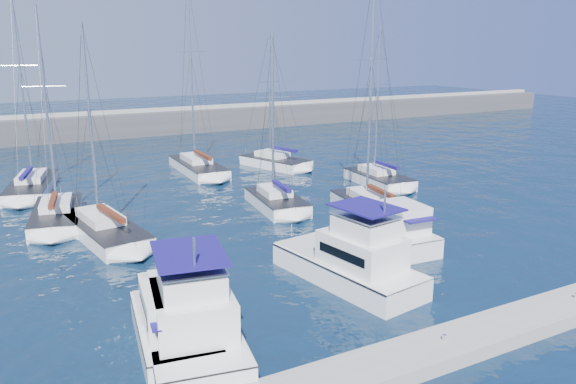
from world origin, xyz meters
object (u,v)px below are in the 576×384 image
motor_yacht_stbd_outer (397,231)px  sailboat_back_c (275,162)px  sailboat_mid_c (276,201)px  sailboat_mid_a (57,215)px  motor_yacht_port_outer (174,327)px  sailboat_back_a (31,186)px  sailboat_mid_e (379,179)px  sailboat_mid_b (104,230)px  motor_yacht_stbd_inner (352,263)px  motor_yacht_port_inner (189,318)px  sailboat_mid_d (371,206)px  sailboat_back_b (198,167)px

motor_yacht_stbd_outer → sailboat_back_c: sailboat_back_c is taller
motor_yacht_stbd_outer → sailboat_mid_c: size_ratio=0.49×
motor_yacht_stbd_outer → sailboat_mid_a: bearing=143.9°
motor_yacht_port_outer → sailboat_back_a: (-2.94, 29.93, -0.41)m
sailboat_mid_c → sailboat_mid_e: (11.32, 2.38, 0.00)m
motor_yacht_port_outer → sailboat_mid_b: 15.38m
motor_yacht_stbd_inner → sailboat_back_a: (-12.84, 27.95, -0.60)m
sailboat_back_c → motor_yacht_port_inner: bearing=-141.8°
motor_yacht_port_outer → sailboat_mid_d: (18.26, 11.65, -0.38)m
sailboat_mid_d → sailboat_mid_e: (5.85, 6.82, -0.04)m
sailboat_back_c → sailboat_mid_c: bearing=-135.8°
sailboat_back_a → motor_yacht_port_outer: bearing=-71.1°
motor_yacht_stbd_outer → sailboat_mid_b: (-15.26, 10.10, -0.44)m
sailboat_mid_b → sailboat_back_b: 19.30m
motor_yacht_port_outer → motor_yacht_port_inner: 0.70m
sailboat_mid_c → sailboat_mid_e: 11.56m
motor_yacht_port_outer → sailboat_back_c: bearing=64.5°
motor_yacht_port_outer → motor_yacht_port_inner: size_ratio=0.67×
motor_yacht_port_inner → sailboat_back_a: size_ratio=0.61×
sailboat_mid_b → sailboat_back_c: (19.32, 13.96, 0.01)m
sailboat_mid_b → motor_yacht_port_inner: bearing=-96.5°
sailboat_mid_a → sailboat_mid_b: bearing=-54.0°
sailboat_mid_c → sailboat_back_b: bearing=100.8°
sailboat_mid_d → motor_yacht_stbd_outer: bearing=-105.3°
motor_yacht_stbd_outer → sailboat_mid_b: bearing=150.6°
sailboat_mid_d → sailboat_back_c: (1.21, 17.68, -0.05)m
motor_yacht_stbd_inner → sailboat_back_c: bearing=61.7°
motor_yacht_port_inner → sailboat_mid_e: bearing=48.2°
motor_yacht_port_outer → motor_yacht_stbd_inner: 10.09m
motor_yacht_port_outer → sailboat_mid_c: (12.79, 16.09, -0.43)m
sailboat_mid_a → sailboat_mid_c: sailboat_mid_a is taller
motor_yacht_port_outer → sailboat_back_c: 35.21m
sailboat_mid_e → motor_yacht_stbd_outer: bearing=-119.7°
sailboat_mid_a → sailboat_back_a: sailboat_back_a is taller
motor_yacht_port_inner → sailboat_mid_c: bearing=63.0°
sailboat_mid_c → sailboat_mid_e: size_ratio=0.95×
sailboat_mid_c → sailboat_mid_d: bearing=-32.1°
motor_yacht_stbd_inner → sailboat_back_a: size_ratio=0.54×
motor_yacht_stbd_inner → sailboat_back_c: (9.58, 27.36, -0.62)m
motor_yacht_port_outer → sailboat_mid_a: sailboat_mid_a is taller
sailboat_mid_a → sailboat_back_b: (13.94, 10.67, 0.02)m
sailboat_mid_b → sailboat_back_c: size_ratio=1.00×
motor_yacht_port_outer → sailboat_mid_b: size_ratio=0.50×
motor_yacht_port_inner → motor_yacht_stbd_inner: same height
sailboat_mid_d → sailboat_back_a: bearing=148.0°
sailboat_mid_e → sailboat_mid_b: bearing=-168.9°
motor_yacht_port_inner → motor_yacht_port_outer: bearing=-159.6°
sailboat_mid_e → sailboat_back_b: (-12.29, 12.27, 0.02)m
motor_yacht_stbd_inner → sailboat_back_b: (1.93, 28.77, -0.59)m
sailboat_mid_c → sailboat_back_b: sailboat_back_b is taller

